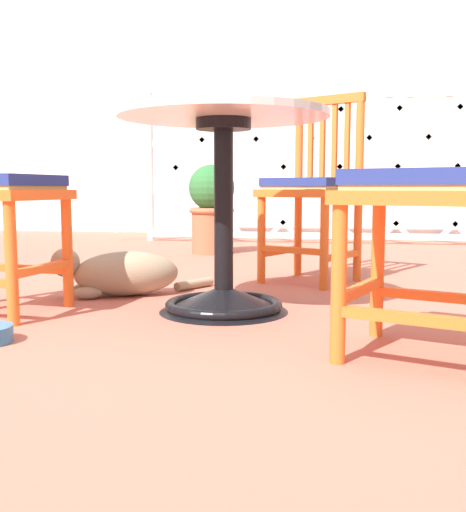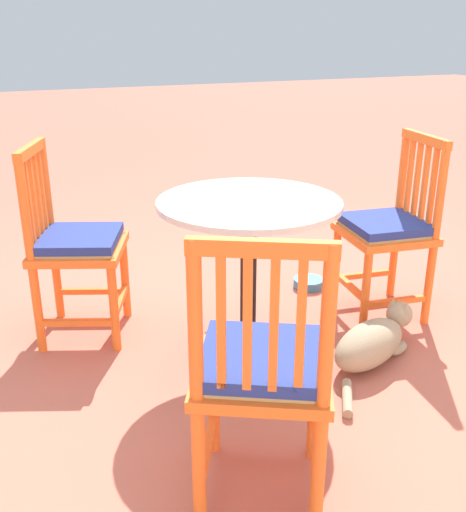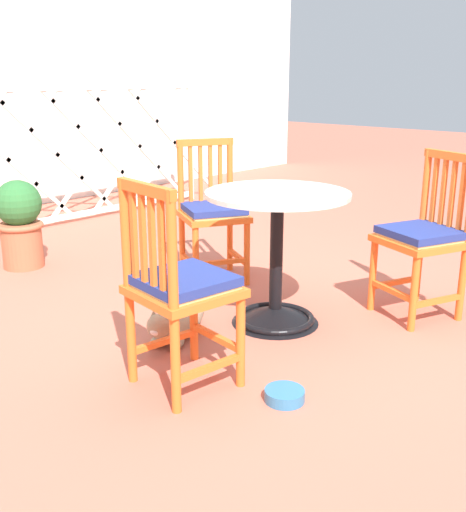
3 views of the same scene
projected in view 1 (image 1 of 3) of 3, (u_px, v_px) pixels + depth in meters
The scene contains 8 objects.
ground_plane at pixel (207, 324), 2.01m from camera, with size 24.00×24.00×0.00m, color #BC604C.
building_wall_backdrop at pixel (291, 92), 5.91m from camera, with size 10.00×0.20×2.80m, color silver.
lattice_fence_panel at pixel (340, 167), 4.90m from camera, with size 3.92×0.06×1.26m.
cafe_table at pixel (224, 235), 2.19m from camera, with size 0.76×0.76×0.73m.
orange_chair_tucked_in at pixel (433, 192), 1.56m from camera, with size 0.52×0.52×0.91m.
orange_chair_at_corner at pixel (313, 190), 2.88m from camera, with size 0.54×0.54×0.91m.
tabby_cat at pixel (118, 274), 2.53m from camera, with size 0.62×0.50×0.23m.
terracotta_planter at pixel (212, 207), 4.16m from camera, with size 0.32×0.32×0.62m.
Camera 1 is at (0.40, -1.94, 0.46)m, focal length 41.87 mm.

